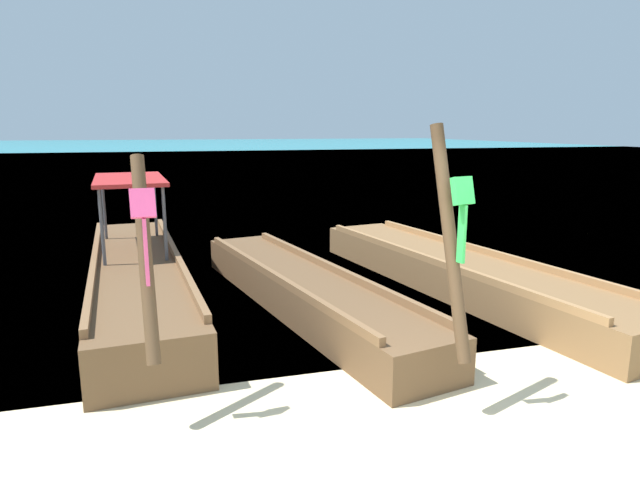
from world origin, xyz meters
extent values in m
plane|color=teal|center=(0.00, 62.25, 0.00)|extent=(120.00, 120.00, 0.00)
cube|color=brown|center=(-2.55, 5.46, 0.30)|extent=(1.82, 6.89, 0.61)
cube|color=brown|center=(-3.13, 5.41, 0.66)|extent=(0.61, 6.25, 0.10)
cube|color=brown|center=(-1.97, 5.51, 0.66)|extent=(0.61, 6.25, 0.10)
cylinder|color=brown|center=(-2.24, 1.88, 1.46)|extent=(0.19, 0.80, 1.76)
cube|color=#F24C8C|center=(-2.22, 1.68, 1.96)|extent=(0.21, 0.16, 0.25)
cube|color=#F24C8C|center=(-2.22, 1.66, 1.56)|extent=(0.04, 0.08, 0.57)
cylinder|color=#4C4C51|center=(-2.97, 5.26, 1.16)|extent=(0.05, 0.05, 1.11)
cylinder|color=#4C4C51|center=(-2.10, 5.33, 1.16)|extent=(0.05, 0.05, 1.11)
cylinder|color=#4C4C51|center=(-3.14, 7.29, 1.16)|extent=(0.05, 0.05, 1.11)
cylinder|color=#4C4C51|center=(-2.27, 7.37, 1.16)|extent=(0.05, 0.05, 1.11)
cube|color=#AD2323|center=(-2.62, 6.31, 1.75)|extent=(1.25, 2.32, 0.06)
cube|color=brown|center=(-0.22, 4.32, 0.26)|extent=(2.18, 5.97, 0.51)
cube|color=brown|center=(-0.68, 4.22, 0.56)|extent=(1.18, 5.32, 0.10)
cube|color=brown|center=(0.23, 4.41, 0.56)|extent=(1.18, 5.32, 0.10)
cylinder|color=brown|center=(0.40, 1.32, 1.55)|extent=(0.25, 0.65, 2.12)
cube|color=green|center=(0.42, 1.20, 2.03)|extent=(0.22, 0.16, 0.25)
cube|color=green|center=(0.43, 1.18, 1.66)|extent=(0.05, 0.08, 0.51)
cube|color=brown|center=(2.42, 4.56, 0.26)|extent=(2.45, 6.81, 0.51)
cube|color=#9F7246|center=(1.83, 4.45, 0.56)|extent=(1.18, 6.07, 0.10)
cube|color=#9F7246|center=(3.00, 4.66, 0.56)|extent=(1.18, 6.07, 0.10)
camera|label=1|loc=(-2.01, -2.94, 2.57)|focal=30.44mm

